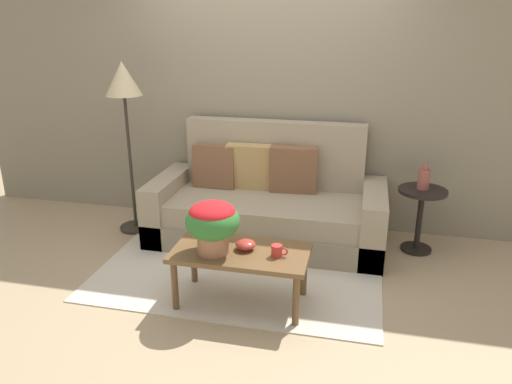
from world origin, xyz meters
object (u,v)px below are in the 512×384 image
at_px(side_table, 421,209).
at_px(floor_lamp, 124,94).
at_px(table_vase, 424,178).
at_px(coffee_table, 241,257).
at_px(potted_plant, 213,222).
at_px(coffee_mug, 277,251).
at_px(couch, 267,206).
at_px(snack_bowl, 246,245).

relative_size(side_table, floor_lamp, 0.36).
relative_size(floor_lamp, table_vase, 6.89).
height_order(coffee_table, potted_plant, potted_plant).
distance_m(coffee_table, coffee_mug, 0.29).
height_order(couch, table_vase, couch).
distance_m(potted_plant, coffee_mug, 0.50).
xyz_separation_m(side_table, potted_plant, (-1.54, -1.28, 0.26)).
distance_m(coffee_table, potted_plant, 0.35).
distance_m(side_table, coffee_mug, 1.64).
relative_size(couch, side_table, 3.66).
relative_size(couch, table_vase, 9.05).
height_order(snack_bowl, table_vase, table_vase).
height_order(couch, side_table, couch).
bearing_deg(potted_plant, side_table, 39.80).
bearing_deg(table_vase, snack_bowl, -137.75).
distance_m(potted_plant, table_vase, 2.01).
bearing_deg(floor_lamp, side_table, 2.76).
relative_size(floor_lamp, coffee_mug, 13.74).
bearing_deg(couch, potted_plant, -96.36).
xyz_separation_m(floor_lamp, potted_plant, (1.20, -1.15, -0.69)).
relative_size(coffee_table, floor_lamp, 0.60).
bearing_deg(coffee_mug, side_table, 48.98).
bearing_deg(table_vase, side_table, -78.89).
bearing_deg(coffee_mug, coffee_table, 174.11).
xyz_separation_m(floor_lamp, table_vase, (2.73, 0.15, -0.67)).
height_order(floor_lamp, potted_plant, floor_lamp).
distance_m(couch, coffee_mug, 1.25).
xyz_separation_m(side_table, floor_lamp, (-2.74, -0.13, 0.95)).
bearing_deg(couch, floor_lamp, -176.08).
bearing_deg(coffee_table, floor_lamp, 142.06).
relative_size(coffee_table, table_vase, 4.14).
xyz_separation_m(couch, coffee_mug, (0.32, -1.20, 0.14)).
xyz_separation_m(floor_lamp, snack_bowl, (1.41, -1.05, -0.89)).
bearing_deg(table_vase, potted_plant, -139.86).
bearing_deg(snack_bowl, couch, 93.85).
height_order(coffee_table, side_table, side_table).
bearing_deg(potted_plant, table_vase, 40.14).
bearing_deg(side_table, potted_plant, -140.20).
bearing_deg(snack_bowl, coffee_table, -140.05).
distance_m(coffee_mug, snack_bowl, 0.25).
xyz_separation_m(coffee_table, potted_plant, (-0.18, -0.07, 0.29)).
bearing_deg(couch, snack_bowl, -86.15).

